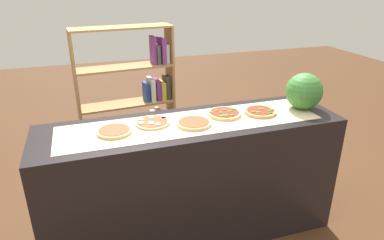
# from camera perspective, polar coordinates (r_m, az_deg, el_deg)

# --- Properties ---
(ground_plane) EXTENTS (12.00, 12.00, 0.00)m
(ground_plane) POSITION_cam_1_polar(r_m,az_deg,el_deg) (2.89, 0.00, -17.75)
(ground_plane) COLOR #4C2D19
(counter) EXTENTS (2.12, 0.59, 0.94)m
(counter) POSITION_cam_1_polar(r_m,az_deg,el_deg) (2.61, 0.00, -9.93)
(counter) COLOR black
(counter) RESTS_ON ground_plane
(parchment_paper) EXTENTS (1.82, 0.43, 0.00)m
(parchment_paper) POSITION_cam_1_polar(r_m,az_deg,el_deg) (2.38, 0.00, -0.42)
(parchment_paper) COLOR beige
(parchment_paper) RESTS_ON counter
(pizza_plain_0) EXTENTS (0.23, 0.23, 0.02)m
(pizza_plain_0) POSITION_cam_1_polar(r_m,az_deg,el_deg) (2.28, -12.75, -1.83)
(pizza_plain_0) COLOR #E5C17F
(pizza_plain_0) RESTS_ON parchment_paper
(pizza_mozzarella_1) EXTENTS (0.24, 0.24, 0.02)m
(pizza_mozzarella_1) POSITION_cam_1_polar(r_m,az_deg,el_deg) (2.38, -6.59, -0.37)
(pizza_mozzarella_1) COLOR #E5C17F
(pizza_mozzarella_1) RESTS_ON parchment_paper
(pizza_plain_2) EXTENTS (0.23, 0.23, 0.02)m
(pizza_plain_2) POSITION_cam_1_polar(r_m,az_deg,el_deg) (2.34, 0.30, -0.51)
(pizza_plain_2) COLOR #E5C17F
(pizza_plain_2) RESTS_ON parchment_paper
(pizza_spinach_3) EXTENTS (0.24, 0.24, 0.03)m
(pizza_spinach_3) POSITION_cam_1_polar(r_m,az_deg,el_deg) (2.51, 5.37, 1.08)
(pizza_spinach_3) COLOR #E5C17F
(pizza_spinach_3) RESTS_ON parchment_paper
(pizza_spinach_4) EXTENTS (0.23, 0.23, 0.03)m
(pizza_spinach_4) POSITION_cam_1_polar(r_m,az_deg,el_deg) (2.58, 11.21, 1.38)
(pizza_spinach_4) COLOR tan
(pizza_spinach_4) RESTS_ON parchment_paper
(watermelon) EXTENTS (0.27, 0.27, 0.27)m
(watermelon) POSITION_cam_1_polar(r_m,az_deg,el_deg) (2.72, 18.06, 4.55)
(watermelon) COLOR #387A33
(watermelon) RESTS_ON counter
(bookshelf) EXTENTS (0.93, 0.31, 1.46)m
(bookshelf) POSITION_cam_1_polar(r_m,az_deg,el_deg) (3.42, -8.55, 2.74)
(bookshelf) COLOR #A87A47
(bookshelf) RESTS_ON ground_plane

